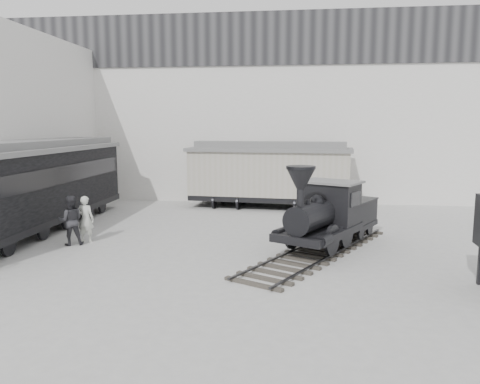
# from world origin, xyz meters

# --- Properties ---
(ground) EXTENTS (90.00, 90.00, 0.00)m
(ground) POSITION_xyz_m (0.00, 0.00, 0.00)
(ground) COLOR #9E9E9B
(north_wall) EXTENTS (34.00, 2.51, 11.00)m
(north_wall) POSITION_xyz_m (0.00, 14.98, 5.55)
(north_wall) COLOR silver
(north_wall) RESTS_ON ground
(west_pavilion) EXTENTS (7.00, 12.11, 9.00)m
(west_pavilion) POSITION_xyz_m (-14.50, 9.96, 4.49)
(west_pavilion) COLOR silver
(west_pavilion) RESTS_ON ground
(locomotive) EXTENTS (5.94, 8.80, 3.16)m
(locomotive) POSITION_xyz_m (2.32, 3.36, 1.17)
(locomotive) COLOR #35322D
(locomotive) RESTS_ON ground
(boxcar) EXTENTS (9.26, 3.66, 3.70)m
(boxcar) POSITION_xyz_m (-0.29, 12.07, 1.94)
(boxcar) COLOR black
(boxcar) RESTS_ON ground
(passenger_coach) EXTENTS (3.09, 13.66, 3.65)m
(passenger_coach) POSITION_xyz_m (-9.96, 4.94, 2.01)
(passenger_coach) COLOR black
(passenger_coach) RESTS_ON ground
(visitor_a) EXTENTS (0.70, 0.48, 1.84)m
(visitor_a) POSITION_xyz_m (-7.01, 3.34, 0.92)
(visitor_a) COLOR silver
(visitor_a) RESTS_ON ground
(visitor_b) EXTENTS (1.15, 1.05, 1.92)m
(visitor_b) POSITION_xyz_m (-7.38, 2.84, 0.96)
(visitor_b) COLOR #2E2E32
(visitor_b) RESTS_ON ground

